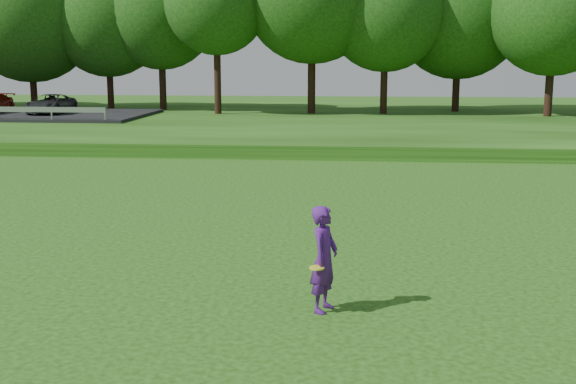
{
  "coord_description": "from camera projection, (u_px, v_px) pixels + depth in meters",
  "views": [
    {
      "loc": [
        1.25,
        -10.94,
        4.26
      ],
      "look_at": [
        -0.27,
        4.82,
        1.3
      ],
      "focal_mm": 45.0,
      "sensor_mm": 36.0,
      "label": 1
    }
  ],
  "objects": [
    {
      "name": "woman",
      "position": [
        324.0,
        259.0,
        12.17
      ],
      "size": [
        0.62,
        0.79,
        1.82
      ],
      "color": "#4F1B7A",
      "rests_on": "ground"
    },
    {
      "name": "berm",
      "position": [
        337.0,
        122.0,
        44.81
      ],
      "size": [
        130.0,
        30.0,
        0.6
      ],
      "primitive_type": "cube",
      "color": "#173C0B",
      "rests_on": "ground"
    },
    {
      "name": "walking_path",
      "position": [
        328.0,
        157.0,
        31.17
      ],
      "size": [
        130.0,
        1.6,
        0.04
      ],
      "primitive_type": "cube",
      "color": "gray",
      "rests_on": "ground"
    },
    {
      "name": "ground",
      "position": [
        276.0,
        326.0,
        11.6
      ],
      "size": [
        140.0,
        140.0,
        0.0
      ],
      "primitive_type": "plane",
      "color": "#173C0B",
      "rests_on": "ground"
    }
  ]
}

